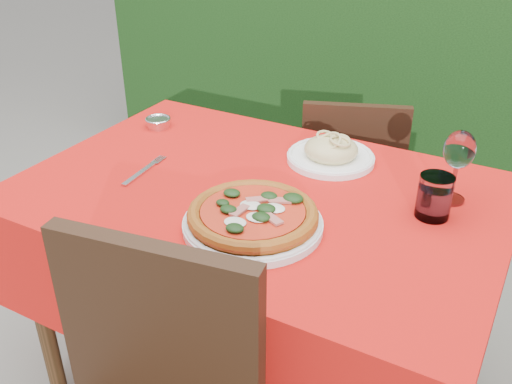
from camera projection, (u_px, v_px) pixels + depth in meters
The scene contains 9 objects.
hedge at pixel (422, 14), 2.61m from camera, with size 3.20×0.55×1.78m.
dining_table at pixel (258, 236), 1.58m from camera, with size 1.26×0.86×0.75m.
chair_far at pixel (349, 183), 2.14m from camera, with size 0.47×0.47×0.80m.
pizza_plate at pixel (253, 217), 1.33m from camera, with size 0.37×0.37×0.06m.
pasta_plate at pixel (331, 153), 1.64m from camera, with size 0.25×0.25×0.07m.
water_glass at pixel (434, 199), 1.37m from camera, with size 0.08×0.08×0.11m.
wine_glass at pixel (459, 153), 1.39m from camera, with size 0.08×0.08×0.19m.
fork at pixel (140, 173), 1.58m from camera, with size 0.03×0.21×0.01m, color silver.
steel_ramekin at pixel (158, 123), 1.87m from camera, with size 0.08×0.08×0.03m, color silver.
Camera 1 is at (0.64, -1.16, 1.48)m, focal length 40.00 mm.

